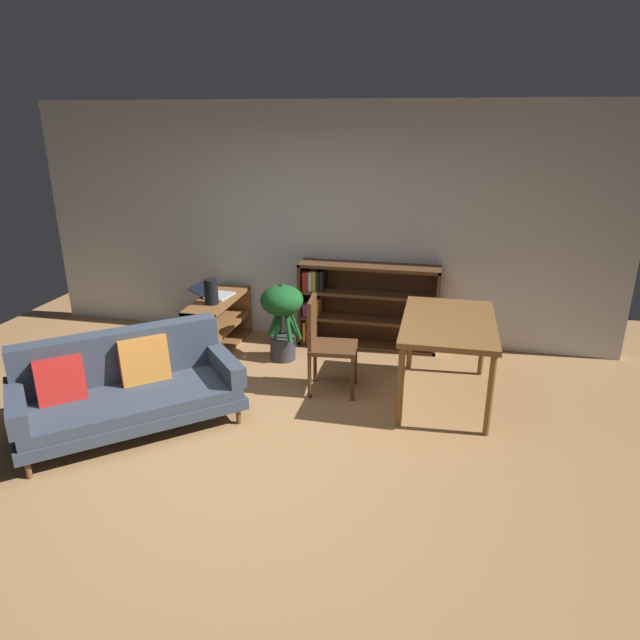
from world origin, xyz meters
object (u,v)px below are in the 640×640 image
(fabric_couch, at_px, (125,386))
(potted_floor_plant, at_px, (282,312))
(media_console, at_px, (219,323))
(open_laptop, at_px, (213,293))
(dining_table, at_px, (448,329))
(dining_chair_near, at_px, (325,341))
(desk_speaker, at_px, (211,291))
(bookshelf, at_px, (361,304))

(fabric_couch, height_order, potted_floor_plant, potted_floor_plant)
(potted_floor_plant, bearing_deg, fabric_couch, -119.22)
(media_console, relative_size, open_laptop, 2.29)
(potted_floor_plant, bearing_deg, dining_table, -17.29)
(fabric_couch, relative_size, dining_chair_near, 2.02)
(media_console, bearing_deg, desk_speaker, -83.84)
(potted_floor_plant, bearing_deg, dining_chair_near, -46.38)
(bookshelf, bearing_deg, potted_floor_plant, -140.66)
(media_console, relative_size, dining_chair_near, 1.17)
(open_laptop, bearing_deg, fabric_couch, -90.92)
(open_laptop, xyz_separation_m, bookshelf, (1.65, 0.38, -0.13))
(media_console, xyz_separation_m, potted_floor_plant, (0.81, -0.16, 0.26))
(fabric_couch, bearing_deg, dining_chair_near, 33.23)
(media_console, bearing_deg, open_laptop, 132.02)
(dining_chair_near, relative_size, bookshelf, 0.59)
(potted_floor_plant, height_order, dining_chair_near, dining_chair_near)
(dining_table, height_order, bookshelf, bookshelf)
(desk_speaker, distance_m, dining_table, 2.58)
(desk_speaker, relative_size, potted_floor_plant, 0.32)
(media_console, xyz_separation_m, bookshelf, (1.57, 0.46, 0.20))
(open_laptop, distance_m, bookshelf, 1.70)
(fabric_couch, relative_size, desk_speaker, 6.81)
(bookshelf, bearing_deg, dining_table, -50.07)
(open_laptop, xyz_separation_m, potted_floor_plant, (0.89, -0.25, -0.07))
(bookshelf, bearing_deg, open_laptop, -167.10)
(fabric_couch, xyz_separation_m, media_console, (0.11, 1.80, -0.08))
(potted_floor_plant, relative_size, bookshelf, 0.55)
(bookshelf, bearing_deg, fabric_couch, -126.57)
(media_console, height_order, desk_speaker, desk_speaker)
(potted_floor_plant, relative_size, dining_table, 0.66)
(open_laptop, relative_size, potted_floor_plant, 0.56)
(desk_speaker, height_order, bookshelf, bookshelf)
(desk_speaker, distance_m, bookshelf, 1.70)
(desk_speaker, relative_size, bookshelf, 0.18)
(potted_floor_plant, height_order, dining_table, potted_floor_plant)
(desk_speaker, height_order, dining_chair_near, dining_chair_near)
(desk_speaker, xyz_separation_m, dining_table, (2.53, -0.51, -0.03))
(fabric_couch, bearing_deg, desk_speaker, 85.47)
(dining_chair_near, bearing_deg, media_console, 150.52)
(desk_speaker, bearing_deg, media_console, 96.16)
(media_console, height_order, bookshelf, bookshelf)
(fabric_couch, height_order, dining_chair_near, dining_chair_near)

